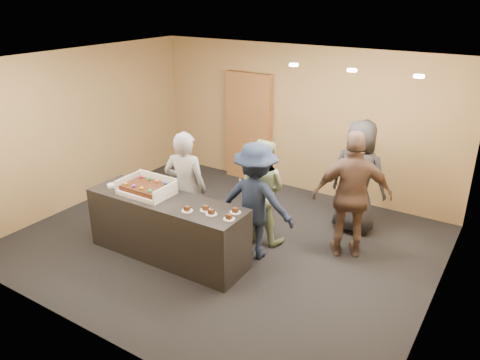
{
  "coord_description": "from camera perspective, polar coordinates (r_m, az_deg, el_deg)",
  "views": [
    {
      "loc": [
        3.58,
        -5.17,
        3.61
      ],
      "look_at": [
        0.28,
        0.0,
        1.09
      ],
      "focal_mm": 35.0,
      "sensor_mm": 36.0,
      "label": 1
    }
  ],
  "objects": [
    {
      "name": "plate_stack",
      "position": [
        7.13,
        -15.32,
        -0.63
      ],
      "size": [
        0.15,
        0.15,
        0.04
      ],
      "primitive_type": "cylinder",
      "color": "white",
      "rests_on": "serving_counter"
    },
    {
      "name": "person_brown_extra",
      "position": [
        6.7,
        13.53,
        -1.85
      ],
      "size": [
        1.18,
        0.9,
        1.86
      ],
      "primitive_type": "imported",
      "rotation": [
        0.0,
        0.0,
        3.62
      ],
      "color": "brown",
      "rests_on": "floor"
    },
    {
      "name": "person_server_grey",
      "position": [
        6.89,
        -6.64,
        -1.13
      ],
      "size": [
        0.74,
        0.59,
        1.76
      ],
      "primitive_type": "imported",
      "rotation": [
        0.0,
        0.0,
        3.44
      ],
      "color": "gray",
      "rests_on": "floor"
    },
    {
      "name": "slice_c",
      "position": [
        6.05,
        -3.51,
        -4.0
      ],
      "size": [
        0.15,
        0.15,
        0.07
      ],
      "color": "white",
      "rests_on": "serving_counter"
    },
    {
      "name": "serving_counter",
      "position": [
        6.76,
        -8.85,
        -5.78
      ],
      "size": [
        2.41,
        0.74,
        0.9
      ],
      "primitive_type": "cube",
      "rotation": [
        0.0,
        0.0,
        0.02
      ],
      "color": "black",
      "rests_on": "floor"
    },
    {
      "name": "slice_b",
      "position": [
        6.16,
        -4.21,
        -3.52
      ],
      "size": [
        0.15,
        0.15,
        0.07
      ],
      "color": "white",
      "rests_on": "serving_counter"
    },
    {
      "name": "sheet_cake",
      "position": [
        6.74,
        -11.38,
        -0.87
      ],
      "size": [
        0.63,
        0.43,
        0.12
      ],
      "color": "#3D200E",
      "rests_on": "cake_box"
    },
    {
      "name": "room",
      "position": [
        6.68,
        -2.03,
        2.59
      ],
      "size": [
        6.04,
        6.0,
        2.7
      ],
      "color": "black",
      "rests_on": "ground"
    },
    {
      "name": "ceiling_spotlights",
      "position": [
        6.07,
        13.49,
        12.89
      ],
      "size": [
        1.72,
        0.12,
        0.03
      ],
      "color": "#FFEAC6",
      "rests_on": "ceiling"
    },
    {
      "name": "cake_box",
      "position": [
        6.78,
        -11.18,
        -1.18
      ],
      "size": [
        0.74,
        0.51,
        0.22
      ],
      "color": "white",
      "rests_on": "serving_counter"
    },
    {
      "name": "slice_a",
      "position": [
        6.17,
        -6.46,
        -3.58
      ],
      "size": [
        0.15,
        0.15,
        0.07
      ],
      "color": "white",
      "rests_on": "serving_counter"
    },
    {
      "name": "storage_cabinet",
      "position": [
        9.24,
        1.05,
        6.42
      ],
      "size": [
        0.97,
        0.15,
        2.14
      ],
      "primitive_type": "cube",
      "color": "brown",
      "rests_on": "floor"
    },
    {
      "name": "person_dark_suit",
      "position": [
        7.45,
        14.17,
        0.37
      ],
      "size": [
        0.9,
        0.6,
        1.8
      ],
      "primitive_type": "imported",
      "rotation": [
        0.0,
        0.0,
        3.11
      ],
      "color": "#232328",
      "rests_on": "floor"
    },
    {
      "name": "slice_e",
      "position": [
        5.92,
        -1.34,
        -4.6
      ],
      "size": [
        0.15,
        0.15,
        0.07
      ],
      "color": "white",
      "rests_on": "serving_counter"
    },
    {
      "name": "person_sage_man",
      "position": [
        6.98,
        2.62,
        -1.33
      ],
      "size": [
        0.82,
        0.66,
        1.61
      ],
      "primitive_type": "imported",
      "rotation": [
        0.0,
        0.0,
        3.21
      ],
      "color": "gray",
      "rests_on": "floor"
    },
    {
      "name": "slice_d",
      "position": [
        6.09,
        -0.57,
        -3.79
      ],
      "size": [
        0.15,
        0.15,
        0.07
      ],
      "color": "white",
      "rests_on": "serving_counter"
    },
    {
      "name": "person_navy_man",
      "position": [
        6.53,
        1.91,
        -2.64
      ],
      "size": [
        1.18,
        0.78,
        1.7
      ],
      "primitive_type": "imported",
      "rotation": [
        0.0,
        0.0,
        3.28
      ],
      "color": "#172139",
      "rests_on": "floor"
    }
  ]
}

